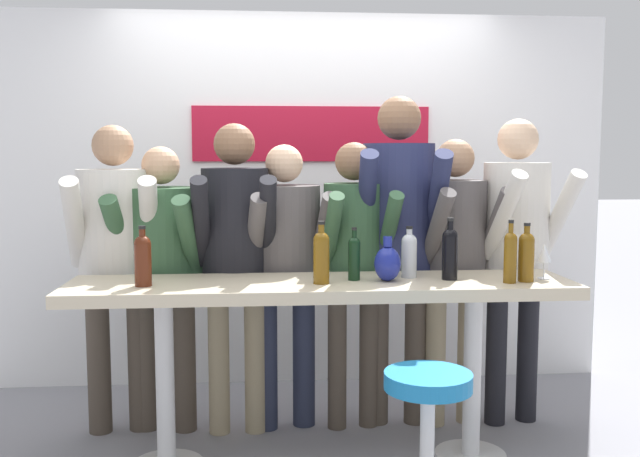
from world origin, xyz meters
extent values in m
cube|color=white|center=(0.00, 1.37, 1.23)|extent=(4.06, 0.10, 2.46)
cube|color=#B2142D|center=(0.05, 1.31, 1.67)|extent=(1.56, 0.02, 0.36)
cube|color=beige|center=(0.00, 0.00, 0.89)|extent=(2.46, 0.55, 0.06)
cylinder|color=silver|center=(-0.76, 0.00, 0.45)|extent=(0.09, 0.09, 0.86)
cylinder|color=silver|center=(0.76, 0.00, 0.45)|extent=(0.09, 0.09, 0.86)
cylinder|color=silver|center=(0.76, 0.00, 0.01)|extent=(0.36, 0.36, 0.02)
cylinder|color=silver|center=(0.38, -0.64, 0.32)|extent=(0.06, 0.06, 0.59)
cylinder|color=#1972B2|center=(0.38, -0.64, 0.62)|extent=(0.36, 0.36, 0.07)
cylinder|color=#473D33|center=(-1.19, 0.50, 0.41)|extent=(0.13, 0.13, 0.81)
cylinder|color=#473D33|center=(-0.97, 0.53, 0.41)|extent=(0.13, 0.13, 0.81)
cylinder|color=beige|center=(-1.08, 0.52, 1.14)|extent=(0.44, 0.44, 0.64)
sphere|color=#9E7556|center=(-1.08, 0.52, 1.59)|extent=(0.22, 0.22, 0.22)
cylinder|color=beige|center=(-1.25, 0.34, 1.18)|extent=(0.14, 0.40, 0.50)
cylinder|color=beige|center=(-0.88, 0.38, 1.18)|extent=(0.14, 0.40, 0.50)
cylinder|color=#473D33|center=(-0.94, 0.53, 0.38)|extent=(0.13, 0.13, 0.76)
cylinder|color=#473D33|center=(-0.72, 0.49, 0.38)|extent=(0.13, 0.13, 0.76)
cylinder|color=#335638|center=(-0.83, 0.51, 1.06)|extent=(0.45, 0.45, 0.60)
sphere|color=tan|center=(-0.83, 0.51, 1.48)|extent=(0.21, 0.21, 0.21)
cylinder|color=#335638|center=(-1.04, 0.40, 1.10)|extent=(0.15, 0.38, 0.47)
cylinder|color=#335638|center=(-0.67, 0.34, 1.10)|extent=(0.15, 0.38, 0.47)
cylinder|color=gray|center=(-0.53, 0.44, 0.41)|extent=(0.12, 0.12, 0.82)
cylinder|color=gray|center=(-0.33, 0.44, 0.41)|extent=(0.12, 0.12, 0.82)
cylinder|color=black|center=(-0.43, 0.44, 1.14)|extent=(0.37, 0.37, 0.65)
sphere|color=brown|center=(-0.43, 0.44, 1.59)|extent=(0.22, 0.22, 0.22)
cylinder|color=black|center=(-0.60, 0.28, 1.19)|extent=(0.09, 0.39, 0.50)
cylinder|color=black|center=(-0.26, 0.29, 1.19)|extent=(0.09, 0.39, 0.50)
cylinder|color=#23283D|center=(-0.27, 0.48, 0.38)|extent=(0.13, 0.13, 0.76)
cylinder|color=#23283D|center=(-0.06, 0.52, 0.38)|extent=(0.13, 0.13, 0.76)
cylinder|color=#514C4C|center=(-0.16, 0.50, 1.07)|extent=(0.46, 0.46, 0.60)
sphere|color=#D6AD89|center=(-0.16, 0.50, 1.49)|extent=(0.21, 0.21, 0.21)
cylinder|color=#514C4C|center=(-0.32, 0.32, 1.11)|extent=(0.16, 0.38, 0.48)
cylinder|color=#514C4C|center=(0.05, 0.39, 1.11)|extent=(0.16, 0.38, 0.48)
cylinder|color=#473D33|center=(0.13, 0.46, 0.38)|extent=(0.11, 0.11, 0.77)
cylinder|color=#473D33|center=(0.31, 0.48, 0.38)|extent=(0.11, 0.11, 0.77)
cylinder|color=#335638|center=(0.22, 0.47, 1.07)|extent=(0.36, 0.36, 0.61)
sphere|color=brown|center=(0.22, 0.47, 1.50)|extent=(0.21, 0.21, 0.21)
cylinder|color=#335638|center=(0.08, 0.30, 1.12)|extent=(0.12, 0.37, 0.47)
cylinder|color=#335638|center=(0.39, 0.33, 1.12)|extent=(0.12, 0.37, 0.47)
cylinder|color=#473D33|center=(0.36, 0.52, 0.45)|extent=(0.13, 0.13, 0.89)
cylinder|color=#473D33|center=(0.58, 0.50, 0.45)|extent=(0.13, 0.13, 0.89)
cylinder|color=#23284C|center=(0.47, 0.51, 1.24)|extent=(0.43, 0.43, 0.71)
sphere|color=brown|center=(0.47, 0.51, 1.74)|extent=(0.24, 0.24, 0.24)
cylinder|color=#23284C|center=(0.27, 0.35, 1.30)|extent=(0.12, 0.43, 0.55)
cylinder|color=#23284C|center=(0.65, 0.32, 1.30)|extent=(0.12, 0.43, 0.55)
cylinder|color=gray|center=(0.69, 0.46, 0.39)|extent=(0.11, 0.11, 0.78)
cylinder|color=gray|center=(0.88, 0.49, 0.39)|extent=(0.11, 0.11, 0.78)
cylinder|color=#514C4C|center=(0.79, 0.48, 1.09)|extent=(0.41, 0.41, 0.62)
sphere|color=#9E7556|center=(0.79, 0.48, 1.52)|extent=(0.21, 0.21, 0.21)
cylinder|color=#514C4C|center=(0.64, 0.30, 1.13)|extent=(0.14, 0.38, 0.48)
cylinder|color=#514C4C|center=(0.98, 0.35, 1.13)|extent=(0.14, 0.38, 0.48)
cylinder|color=black|center=(1.04, 0.45, 0.42)|extent=(0.12, 0.12, 0.83)
cylinder|color=black|center=(1.23, 0.49, 0.42)|extent=(0.12, 0.12, 0.83)
cylinder|color=beige|center=(1.14, 0.47, 1.16)|extent=(0.43, 0.43, 0.66)
sphere|color=#D6AD89|center=(1.14, 0.47, 1.62)|extent=(0.23, 0.23, 0.23)
cylinder|color=beige|center=(0.99, 0.28, 1.21)|extent=(0.16, 0.40, 0.51)
cylinder|color=beige|center=(1.34, 0.34, 1.21)|extent=(0.16, 0.40, 0.51)
cylinder|color=black|center=(0.63, -0.01, 1.03)|extent=(0.08, 0.08, 0.21)
sphere|color=black|center=(0.63, -0.01, 1.14)|extent=(0.08, 0.08, 0.08)
cylinder|color=black|center=(0.63, -0.01, 1.17)|extent=(0.03, 0.03, 0.08)
cylinder|color=black|center=(0.63, -0.01, 1.22)|extent=(0.03, 0.03, 0.02)
cylinder|color=#B7BCC1|center=(0.45, 0.07, 1.01)|extent=(0.08, 0.08, 0.18)
sphere|color=#B7BCC1|center=(0.45, 0.07, 1.10)|extent=(0.08, 0.08, 0.08)
cylinder|color=#B7BCC1|center=(0.45, 0.07, 1.14)|extent=(0.03, 0.03, 0.06)
cylinder|color=black|center=(0.45, 0.07, 1.17)|extent=(0.03, 0.03, 0.01)
cylinder|color=#4C1E0F|center=(-0.84, -0.06, 1.02)|extent=(0.08, 0.08, 0.20)
sphere|color=#4C1E0F|center=(-0.84, -0.06, 1.12)|extent=(0.08, 0.08, 0.08)
cylinder|color=#4C1E0F|center=(-0.84, -0.06, 1.16)|extent=(0.03, 0.03, 0.07)
cylinder|color=black|center=(-0.84, -0.06, 1.20)|extent=(0.03, 0.03, 0.01)
cylinder|color=black|center=(0.16, 0.02, 1.01)|extent=(0.06, 0.06, 0.18)
sphere|color=black|center=(0.16, 0.02, 1.10)|extent=(0.06, 0.06, 0.06)
cylinder|color=black|center=(0.16, 0.02, 1.14)|extent=(0.02, 0.02, 0.06)
cylinder|color=black|center=(0.16, 0.02, 1.18)|extent=(0.03, 0.03, 0.01)
cylinder|color=brown|center=(0.90, -0.12, 1.03)|extent=(0.06, 0.06, 0.21)
sphere|color=brown|center=(0.90, -0.12, 1.14)|extent=(0.06, 0.06, 0.06)
cylinder|color=brown|center=(0.90, -0.12, 1.17)|extent=(0.02, 0.02, 0.08)
cylinder|color=black|center=(0.90, -0.12, 1.22)|extent=(0.03, 0.03, 0.02)
cylinder|color=brown|center=(-0.01, -0.06, 1.03)|extent=(0.08, 0.08, 0.21)
sphere|color=brown|center=(-0.01, -0.06, 1.13)|extent=(0.08, 0.08, 0.08)
cylinder|color=brown|center=(-0.01, -0.06, 1.17)|extent=(0.03, 0.03, 0.07)
cylinder|color=black|center=(-0.01, -0.06, 1.21)|extent=(0.03, 0.03, 0.02)
cylinder|color=brown|center=(0.99, -0.09, 1.02)|extent=(0.08, 0.08, 0.20)
sphere|color=brown|center=(0.99, -0.09, 1.12)|extent=(0.08, 0.08, 0.08)
cylinder|color=brown|center=(0.99, -0.09, 1.16)|extent=(0.03, 0.03, 0.07)
cylinder|color=black|center=(0.99, -0.09, 1.20)|extent=(0.03, 0.03, 0.01)
cylinder|color=silver|center=(1.10, -0.03, 0.92)|extent=(0.06, 0.06, 0.01)
cylinder|color=silver|center=(1.10, -0.03, 0.97)|extent=(0.01, 0.01, 0.08)
cone|color=silver|center=(1.10, -0.03, 1.05)|extent=(0.07, 0.07, 0.09)
ellipsoid|color=navy|center=(0.32, -0.02, 1.01)|extent=(0.13, 0.13, 0.17)
cylinder|color=navy|center=(0.32, -0.02, 1.12)|extent=(0.04, 0.04, 0.05)
camera|label=1|loc=(-0.29, -3.41, 1.54)|focal=40.00mm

